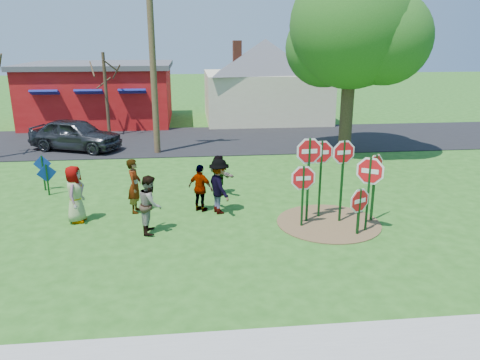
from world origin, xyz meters
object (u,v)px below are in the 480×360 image
object	(u,v)px
stop_sign_a	(303,183)
stop_sign_c	(343,162)
utility_pole	(152,45)
person_a	(75,194)
leafy_tree	(355,33)
person_b	(135,186)
suv	(75,134)
stop_sign_b	(321,159)
stop_sign_d	(375,171)

from	to	relation	value
stop_sign_a	stop_sign_c	size ratio (longest dim) A/B	0.75
utility_pole	person_a	bearing A→B (deg)	-102.48
leafy_tree	person_b	bearing A→B (deg)	-144.11
person_a	person_b	size ratio (longest dim) A/B	1.00
suv	utility_pole	xyz separation A→B (m)	(4.12, -1.02, 4.32)
stop_sign_c	stop_sign_b	bearing A→B (deg)	130.31
person_a	person_b	bearing A→B (deg)	-65.06
suv	leafy_tree	world-z (taller)	leafy_tree
stop_sign_a	stop_sign_c	world-z (taller)	stop_sign_c
person_b	utility_pole	distance (m)	9.19
utility_pole	stop_sign_c	bearing A→B (deg)	-57.47
stop_sign_b	suv	world-z (taller)	stop_sign_b
person_b	leafy_tree	bearing A→B (deg)	-48.49
stop_sign_a	stop_sign_b	world-z (taller)	stop_sign_b
person_b	utility_pole	size ratio (longest dim) A/B	0.18
person_b	person_a	bearing A→B (deg)	116.35
stop_sign_d	utility_pole	size ratio (longest dim) A/B	0.23
stop_sign_d	stop_sign_b	bearing A→B (deg)	127.26
person_b	stop_sign_d	bearing A→B (deg)	-96.66
person_b	utility_pole	world-z (taller)	utility_pole
stop_sign_a	person_b	xyz separation A→B (m)	(-5.14, 1.80, -0.49)
stop_sign_c	utility_pole	size ratio (longest dim) A/B	0.28
stop_sign_a	utility_pole	world-z (taller)	utility_pole
person_b	stop_sign_a	bearing A→B (deg)	-103.74
stop_sign_a	stop_sign_d	world-z (taller)	stop_sign_d
stop_sign_c	person_a	world-z (taller)	stop_sign_c
person_a	suv	xyz separation A→B (m)	(-2.17, 9.82, -0.07)
stop_sign_c	leafy_tree	xyz separation A→B (m)	(3.05, 8.39, 3.78)
person_b	leafy_tree	distance (m)	12.61
person_b	leafy_tree	size ratio (longest dim) A/B	0.20
stop_sign_b	person_a	xyz separation A→B (m)	(-7.59, 0.46, -1.01)
stop_sign_c	utility_pole	bearing A→B (deg)	111.95
stop_sign_c	utility_pole	world-z (taller)	utility_pole
stop_sign_d	suv	world-z (taller)	stop_sign_d
person_b	suv	world-z (taller)	person_b
stop_sign_a	stop_sign_d	size ratio (longest dim) A/B	0.89
stop_sign_a	leafy_tree	world-z (taller)	leafy_tree
suv	stop_sign_d	bearing A→B (deg)	-111.56
stop_sign_c	person_b	distance (m)	6.67
stop_sign_a	person_a	xyz separation A→B (m)	(-6.87, 1.15, -0.48)
stop_sign_c	suv	distance (m)	14.91
suv	stop_sign_c	bearing A→B (deg)	-114.08
stop_sign_a	person_b	size ratio (longest dim) A/B	1.14
person_b	leafy_tree	world-z (taller)	leafy_tree
leafy_tree	stop_sign_d	bearing A→B (deg)	-103.59
stop_sign_a	person_a	world-z (taller)	stop_sign_a
utility_pole	suv	bearing A→B (deg)	166.05
person_b	suv	distance (m)	9.96
person_b	leafy_tree	xyz separation A→B (m)	(9.45, 6.84, 4.80)
stop_sign_d	utility_pole	world-z (taller)	utility_pole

